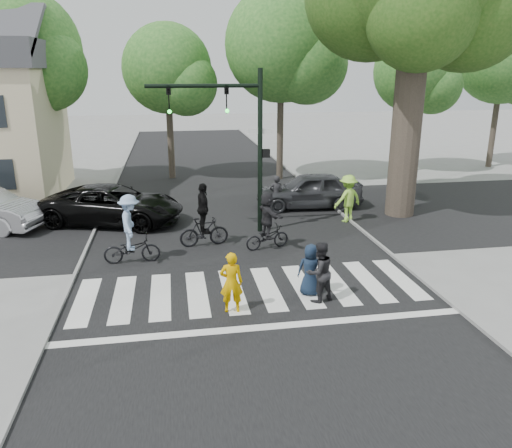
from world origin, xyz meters
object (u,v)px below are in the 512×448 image
(traffic_signal, at_px, (237,129))
(car_suv, at_px, (113,205))
(cyclist_left, at_px, (131,234))
(car_grey, at_px, (309,190))
(cyclist_right, at_px, (267,224))
(cyclist_mid, at_px, (204,221))
(pedestrian_child, at_px, (310,270))
(pedestrian_woman, at_px, (231,282))
(pedestrian_adult, at_px, (319,272))

(traffic_signal, relative_size, car_suv, 1.08)
(traffic_signal, height_order, cyclist_left, traffic_signal)
(car_grey, bearing_deg, cyclist_right, -25.72)
(traffic_signal, distance_m, cyclist_mid, 3.53)
(pedestrian_child, relative_size, car_suv, 0.26)
(pedestrian_woman, xyz_separation_m, car_grey, (4.65, 9.46, -0.01))
(cyclist_mid, relative_size, car_suv, 0.41)
(car_suv, bearing_deg, cyclist_mid, -116.76)
(traffic_signal, xyz_separation_m, car_grey, (3.61, 3.03, -3.11))
(pedestrian_woman, relative_size, cyclist_mid, 0.72)
(pedestrian_adult, bearing_deg, car_suv, -74.57)
(pedestrian_woman, distance_m, cyclist_right, 4.83)
(cyclist_left, distance_m, car_grey, 9.23)
(pedestrian_adult, relative_size, car_suv, 0.30)
(pedestrian_woman, height_order, car_grey, pedestrian_woman)
(cyclist_mid, bearing_deg, cyclist_right, -16.98)
(car_suv, distance_m, car_grey, 8.44)
(traffic_signal, distance_m, cyclist_right, 3.66)
(pedestrian_woman, distance_m, cyclist_mid, 5.14)
(car_suv, bearing_deg, cyclist_left, -149.80)
(pedestrian_adult, bearing_deg, pedestrian_woman, -15.68)
(pedestrian_woman, height_order, cyclist_right, cyclist_right)
(car_suv, relative_size, car_grey, 1.19)
(pedestrian_child, distance_m, pedestrian_adult, 0.46)
(traffic_signal, bearing_deg, cyclist_left, -146.10)
(pedestrian_adult, distance_m, cyclist_right, 4.30)
(pedestrian_adult, bearing_deg, cyclist_left, -56.99)
(pedestrian_woman, height_order, cyclist_mid, cyclist_mid)
(cyclist_mid, bearing_deg, car_suv, 135.57)
(pedestrian_adult, relative_size, car_grey, 0.36)
(pedestrian_adult, xyz_separation_m, cyclist_mid, (-2.70, 4.91, 0.09))
(cyclist_mid, xyz_separation_m, car_grey, (4.98, 4.33, -0.13))
(cyclist_left, xyz_separation_m, cyclist_right, (4.51, 0.58, -0.07))
(traffic_signal, relative_size, pedestrian_child, 4.14)
(pedestrian_woman, relative_size, car_suv, 0.29)
(pedestrian_child, xyz_separation_m, cyclist_left, (-4.96, 3.25, 0.25))
(cyclist_left, height_order, car_suv, cyclist_left)
(pedestrian_child, bearing_deg, pedestrian_adult, 123.74)
(cyclist_left, xyz_separation_m, car_grey, (7.37, 5.56, -0.18))
(traffic_signal, bearing_deg, pedestrian_child, -78.20)
(pedestrian_woman, xyz_separation_m, pedestrian_child, (2.25, 0.66, -0.08))
(cyclist_mid, bearing_deg, pedestrian_woman, -86.27)
(pedestrian_woman, bearing_deg, cyclist_left, -50.01)
(cyclist_right, height_order, car_grey, cyclist_right)
(cyclist_left, relative_size, cyclist_right, 1.11)
(pedestrian_adult, bearing_deg, cyclist_right, -103.42)
(cyclist_left, bearing_deg, pedestrian_adult, -35.92)
(car_grey, bearing_deg, cyclist_left, -48.86)
(pedestrian_adult, height_order, cyclist_mid, cyclist_mid)
(pedestrian_adult, xyz_separation_m, cyclist_left, (-5.08, 3.68, 0.14))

